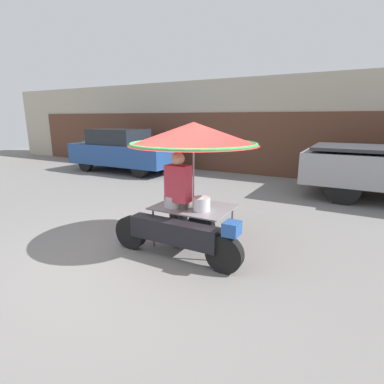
{
  "coord_description": "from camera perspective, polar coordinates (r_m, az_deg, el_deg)",
  "views": [
    {
      "loc": [
        2.7,
        -3.17,
        2.04
      ],
      "look_at": [
        0.48,
        0.84,
        0.9
      ],
      "focal_mm": 28.0,
      "sensor_mm": 36.0,
      "label": 1
    }
  ],
  "objects": [
    {
      "name": "ground_plane",
      "position": [
        4.64,
        -10.45,
        -12.43
      ],
      "size": [
        36.0,
        36.0,
        0.0
      ],
      "primitive_type": "plane",
      "color": "slate"
    },
    {
      "name": "shopfront_building",
      "position": [
        11.95,
        16.33,
        11.81
      ],
      "size": [
        28.0,
        2.06,
        3.44
      ],
      "color": "#B2A893",
      "rests_on": "ground"
    },
    {
      "name": "vendor_motorcycle_cart",
      "position": [
        4.59,
        -0.03,
        8.19
      ],
      "size": [
        2.14,
        2.01,
        1.98
      ],
      "color": "black",
      "rests_on": "ground"
    },
    {
      "name": "vendor_person",
      "position": [
        4.69,
        -2.63,
        -0.66
      ],
      "size": [
        0.38,
        0.22,
        1.54
      ],
      "color": "#4C473D",
      "rests_on": "ground"
    },
    {
      "name": "parked_car",
      "position": [
        11.93,
        -13.11,
        7.72
      ],
      "size": [
        4.26,
        1.65,
        1.63
      ],
      "color": "black",
      "rests_on": "ground"
    },
    {
      "name": "potted_plant",
      "position": [
        15.25,
        -19.45,
        7.68
      ],
      "size": [
        0.76,
        0.76,
        0.99
      ],
      "color": "#2D2D33",
      "rests_on": "ground"
    }
  ]
}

